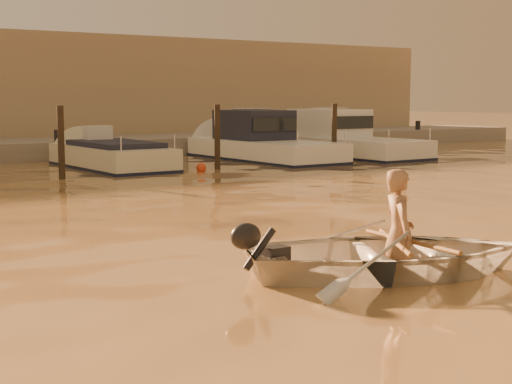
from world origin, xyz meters
TOP-DOWN VIEW (x-y plane):
  - ground_plane at (0.00, 0.00)m, footprint 160.00×160.00m
  - dinghy at (-1.00, 0.25)m, footprint 4.40×3.88m
  - person at (-0.91, 0.21)m, footprint 0.60×0.71m
  - outboard_motor at (-2.37, 0.87)m, footprint 0.98×0.74m
  - oar_port at (-0.78, 0.15)m, footprint 0.51×2.06m
  - oar_starboard at (-0.96, 0.23)m, footprint 1.24×1.77m
  - moored_boat_3 at (2.26, 16.00)m, footprint 2.13×6.12m
  - moored_boat_4 at (8.12, 16.00)m, footprint 2.46×7.50m
  - moored_boat_5 at (11.72, 16.00)m, footprint 2.49×8.26m
  - piling_2 at (-0.20, 13.80)m, footprint 0.18×0.18m
  - piling_3 at (4.80, 13.80)m, footprint 0.18×0.18m
  - piling_4 at (9.50, 13.80)m, footprint 0.18×0.18m
  - fender_d at (4.06, 13.54)m, footprint 0.30×0.30m
  - fender_e at (8.77, 13.34)m, footprint 0.30×0.30m

SIDE VIEW (x-z plane):
  - ground_plane at x=0.00m, z-range 0.00..0.00m
  - fender_d at x=4.06m, z-range -0.05..0.25m
  - fender_e at x=8.77m, z-range -0.05..0.25m
  - moored_boat_3 at x=2.26m, z-range -0.25..0.70m
  - dinghy at x=-1.00m, z-range -0.12..0.63m
  - outboard_motor at x=-2.37m, z-range -0.07..0.63m
  - oar_port at x=-0.78m, z-range 0.35..0.49m
  - oar_starboard at x=-0.96m, z-range 0.35..0.49m
  - person at x=-0.91m, z-range -0.30..1.34m
  - moored_boat_4 at x=8.12m, z-range -0.25..1.50m
  - moored_boat_5 at x=11.72m, z-range -0.25..1.50m
  - piling_2 at x=-0.20m, z-range -0.20..2.00m
  - piling_3 at x=4.80m, z-range -0.20..2.00m
  - piling_4 at x=9.50m, z-range -0.20..2.00m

